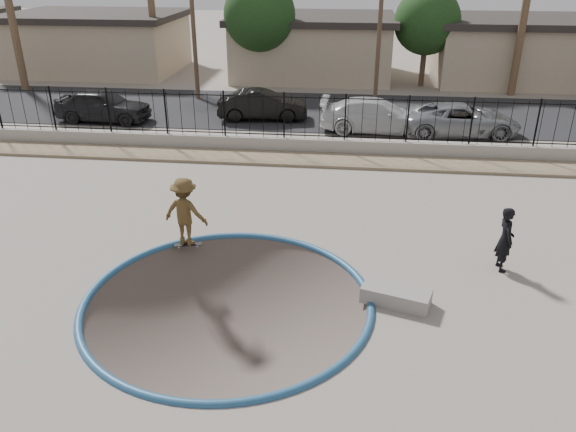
{
  "coord_description": "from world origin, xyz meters",
  "views": [
    {
      "loc": [
        2.72,
        -12.09,
        7.6
      ],
      "look_at": [
        1.11,
        2.0,
        0.92
      ],
      "focal_mm": 35.0,
      "sensor_mm": 36.0,
      "label": 1
    }
  ],
  "objects_px": {
    "concrete_ledge": "(396,296)",
    "car_a": "(103,105)",
    "skateboard": "(188,245)",
    "car_d": "(461,119)",
    "car_b": "(263,105)",
    "skater": "(185,215)",
    "videographer": "(505,239)",
    "car_c": "(377,115)"
  },
  "relations": [
    {
      "from": "skater",
      "to": "skateboard",
      "type": "height_order",
      "value": "skater"
    },
    {
      "from": "videographer",
      "to": "car_a",
      "type": "height_order",
      "value": "videographer"
    },
    {
      "from": "videographer",
      "to": "car_b",
      "type": "height_order",
      "value": "videographer"
    },
    {
      "from": "car_a",
      "to": "car_d",
      "type": "height_order",
      "value": "car_a"
    },
    {
      "from": "skater",
      "to": "videographer",
      "type": "relative_size",
      "value": 1.12
    },
    {
      "from": "concrete_ledge",
      "to": "car_a",
      "type": "relative_size",
      "value": 0.35
    },
    {
      "from": "concrete_ledge",
      "to": "car_c",
      "type": "relative_size",
      "value": 0.31
    },
    {
      "from": "videographer",
      "to": "car_b",
      "type": "relative_size",
      "value": 0.4
    },
    {
      "from": "skateboard",
      "to": "car_d",
      "type": "height_order",
      "value": "car_d"
    },
    {
      "from": "skateboard",
      "to": "car_c",
      "type": "height_order",
      "value": "car_c"
    },
    {
      "from": "car_a",
      "to": "car_c",
      "type": "xyz_separation_m",
      "value": [
        13.26,
        -0.28,
        -0.03
      ]
    },
    {
      "from": "car_d",
      "to": "car_a",
      "type": "bearing_deg",
      "value": 83.36
    },
    {
      "from": "concrete_ledge",
      "to": "car_d",
      "type": "distance_m",
      "value": 14.5
    },
    {
      "from": "car_c",
      "to": "skater",
      "type": "bearing_deg",
      "value": 156.95
    },
    {
      "from": "car_d",
      "to": "car_b",
      "type": "bearing_deg",
      "value": 75.04
    },
    {
      "from": "concrete_ledge",
      "to": "skateboard",
      "type": "bearing_deg",
      "value": 158.81
    },
    {
      "from": "car_a",
      "to": "car_b",
      "type": "height_order",
      "value": "car_a"
    },
    {
      "from": "skater",
      "to": "videographer",
      "type": "distance_m",
      "value": 8.57
    },
    {
      "from": "skateboard",
      "to": "car_a",
      "type": "bearing_deg",
      "value": 108.16
    },
    {
      "from": "car_c",
      "to": "videographer",
      "type": "bearing_deg",
      "value": -164.32
    },
    {
      "from": "skater",
      "to": "car_c",
      "type": "bearing_deg",
      "value": -104.34
    },
    {
      "from": "car_a",
      "to": "car_d",
      "type": "bearing_deg",
      "value": -88.16
    },
    {
      "from": "videographer",
      "to": "car_a",
      "type": "xyz_separation_m",
      "value": [
        -16.2,
        12.5,
        -0.06
      ]
    },
    {
      "from": "skater",
      "to": "car_d",
      "type": "distance_m",
      "value": 15.09
    },
    {
      "from": "skater",
      "to": "car_d",
      "type": "bearing_deg",
      "value": -117.67
    },
    {
      "from": "concrete_ledge",
      "to": "car_d",
      "type": "bearing_deg",
      "value": 75.29
    },
    {
      "from": "skateboard",
      "to": "concrete_ledge",
      "type": "relative_size",
      "value": 0.5
    },
    {
      "from": "skater",
      "to": "concrete_ledge",
      "type": "distance_m",
      "value": 6.18
    },
    {
      "from": "skater",
      "to": "car_a",
      "type": "xyz_separation_m",
      "value": [
        -7.64,
        12.23,
        -0.17
      ]
    },
    {
      "from": "skateboard",
      "to": "car_a",
      "type": "relative_size",
      "value": 0.17
    },
    {
      "from": "skater",
      "to": "car_c",
      "type": "distance_m",
      "value": 13.2
    },
    {
      "from": "car_a",
      "to": "skater",
      "type": "bearing_deg",
      "value": -144.74
    },
    {
      "from": "skateboard",
      "to": "videographer",
      "type": "distance_m",
      "value": 8.6
    },
    {
      "from": "skateboard",
      "to": "car_b",
      "type": "bearing_deg",
      "value": 75.82
    },
    {
      "from": "videographer",
      "to": "car_d",
      "type": "distance_m",
      "value": 12.11
    },
    {
      "from": "videographer",
      "to": "car_c",
      "type": "xyz_separation_m",
      "value": [
        -2.94,
        12.22,
        -0.1
      ]
    },
    {
      "from": "car_b",
      "to": "skater",
      "type": "bearing_deg",
      "value": 174.06
    },
    {
      "from": "concrete_ledge",
      "to": "car_d",
      "type": "height_order",
      "value": "car_d"
    },
    {
      "from": "skater",
      "to": "concrete_ledge",
      "type": "bearing_deg",
      "value": 169.67
    },
    {
      "from": "skater",
      "to": "car_c",
      "type": "xyz_separation_m",
      "value": [
        5.62,
        11.94,
        -0.2
      ]
    },
    {
      "from": "car_d",
      "to": "concrete_ledge",
      "type": "bearing_deg",
      "value": 160.08
    },
    {
      "from": "car_c",
      "to": "car_a",
      "type": "bearing_deg",
      "value": 90.93
    }
  ]
}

